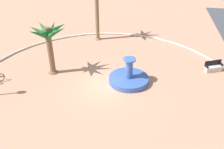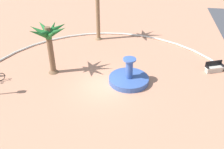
% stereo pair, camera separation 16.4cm
% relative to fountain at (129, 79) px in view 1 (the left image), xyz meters
% --- Properties ---
extents(ground_plane, '(80.00, 80.00, 0.00)m').
position_rel_fountain_xyz_m(ground_plane, '(0.97, -1.84, -0.31)').
color(ground_plane, tan).
extents(plaza_curb, '(22.21, 22.21, 0.20)m').
position_rel_fountain_xyz_m(plaza_curb, '(0.97, -1.84, -0.21)').
color(plaza_curb, silver).
rests_on(plaza_curb, ground).
extents(fountain, '(3.31, 3.31, 2.19)m').
position_rel_fountain_xyz_m(fountain, '(0.00, 0.00, 0.00)').
color(fountain, '#38569E').
rests_on(fountain, ground).
extents(palm_tree_near_fountain, '(3.24, 3.23, 4.48)m').
position_rel_fountain_xyz_m(palm_tree_near_fountain, '(-0.37, -6.75, 2.98)').
color(palm_tree_near_fountain, brown).
rests_on(palm_tree_near_fountain, ground).
extents(bench_west, '(1.09, 1.67, 1.00)m').
position_rel_fountain_xyz_m(bench_west, '(-2.96, 7.22, 0.03)').
color(bench_west, beige).
rests_on(bench_west, ground).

